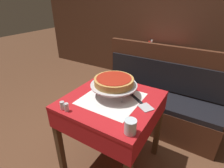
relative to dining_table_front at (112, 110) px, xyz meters
name	(u,v)px	position (x,y,z in m)	size (l,w,h in m)	color
ground_plane	(112,161)	(0.00, 0.00, -0.64)	(14.00, 14.00, 0.00)	brown
dining_table_front	(112,110)	(0.00, 0.00, 0.00)	(0.75, 0.75, 0.76)	red
dining_table_rear	(156,56)	(-0.17, 1.65, 0.01)	(0.74, 0.74, 0.76)	red
booth_bench	(156,104)	(0.16, 0.82, -0.34)	(1.49, 0.48, 1.02)	#4C2819
back_wall_panel	(179,18)	(0.00, 2.12, 0.56)	(6.00, 0.04, 2.40)	#4C2D1E
pizza_pan_stand	(114,85)	(-0.01, 0.06, 0.21)	(0.40, 0.40, 0.10)	#ADADB2
deep_dish_pizza	(114,81)	(-0.01, 0.06, 0.25)	(0.33, 0.33, 0.06)	#C68E47
pizza_server	(141,103)	(0.24, 0.06, 0.12)	(0.26, 0.19, 0.01)	#BCBCC1
water_glass_near	(130,127)	(0.31, -0.29, 0.17)	(0.08, 0.08, 0.10)	silver
salt_shaker	(62,105)	(-0.24, -0.32, 0.15)	(0.04, 0.04, 0.06)	silver
pepper_shaker	(67,107)	(-0.19, -0.32, 0.15)	(0.03, 0.03, 0.06)	silver
napkin_holder	(122,77)	(-0.08, 0.33, 0.16)	(0.10, 0.05, 0.09)	#B2B2B7
condiment_caddy	(150,47)	(-0.27, 1.60, 0.15)	(0.14, 0.14, 0.17)	black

